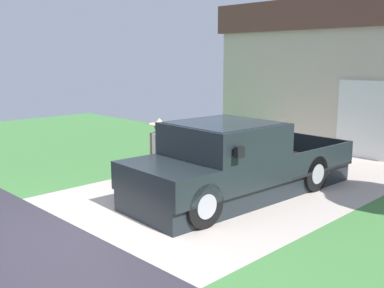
# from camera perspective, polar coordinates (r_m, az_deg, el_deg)

# --- Properties ---
(pickup_truck) EXTENTS (2.28, 5.53, 1.62)m
(pickup_truck) POSITION_cam_1_polar(r_m,az_deg,el_deg) (9.34, 4.82, -2.65)
(pickup_truck) COLOR black
(pickup_truck) RESTS_ON ground
(person_with_hat) EXTENTS (0.49, 0.47, 1.63)m
(person_with_hat) POSITION_cam_1_polar(r_m,az_deg,el_deg) (9.71, -4.14, -0.82)
(person_with_hat) COLOR black
(person_with_hat) RESTS_ON ground
(handbag) EXTENTS (0.35, 0.17, 0.42)m
(handbag) POSITION_cam_1_polar(r_m,az_deg,el_deg) (9.78, -5.46, -5.58)
(handbag) COLOR #232328
(handbag) RESTS_ON ground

